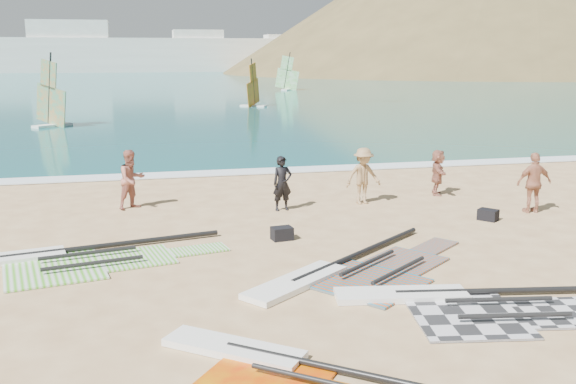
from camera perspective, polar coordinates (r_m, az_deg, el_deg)
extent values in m
plane|color=#D5B47D|center=(13.66, 7.03, -7.44)|extent=(300.00, 300.00, 0.00)
cube|color=#0D5360|center=(144.21, -11.31, 10.22)|extent=(300.00, 240.00, 0.06)
cube|color=white|center=(25.19, -2.48, 1.77)|extent=(300.00, 1.20, 0.04)
cube|color=white|center=(162.81, -18.77, 11.44)|extent=(160.00, 8.00, 8.00)
cube|color=white|center=(162.82, -18.82, 12.14)|extent=(18.00, 7.00, 12.00)
cube|color=white|center=(162.71, -7.99, 12.31)|extent=(12.00, 7.00, 10.00)
cube|color=white|center=(166.80, 0.80, 12.25)|extent=(16.00, 7.00, 9.00)
cube|color=white|center=(172.63, 7.42, 12.49)|extent=(10.00, 7.00, 11.00)
cone|color=brown|center=(167.95, 19.60, 10.01)|extent=(143.00, 143.00, 45.00)
cube|color=#28282A|center=(12.01, 15.53, -10.54)|extent=(2.20, 2.37, 0.04)
cube|color=#28282A|center=(12.65, 22.83, -9.90)|extent=(1.67, 1.58, 0.04)
cylinder|color=black|center=(13.28, 19.83, -8.22)|extent=(4.78, 0.89, 0.12)
cylinder|color=black|center=(12.53, 18.23, -9.06)|extent=(1.98, 0.40, 0.08)
cylinder|color=black|center=(11.90, 19.54, -10.30)|extent=(1.98, 0.40, 0.08)
cube|color=white|center=(12.58, 10.01, -9.02)|extent=(2.59, 1.08, 0.12)
cube|color=#52C324|center=(14.84, -20.13, -6.43)|extent=(2.43, 2.60, 0.04)
cube|color=#52C324|center=(15.05, -13.29, -5.73)|extent=(1.83, 1.74, 0.04)
cube|color=#52C324|center=(15.37, -7.94, -5.13)|extent=(1.45, 0.93, 0.04)
cylinder|color=black|center=(15.92, -15.21, -4.54)|extent=(5.08, 1.15, 0.12)
cylinder|color=black|center=(15.23, -17.35, -5.19)|extent=(2.11, 0.51, 0.09)
cylinder|color=black|center=(14.49, -16.94, -6.07)|extent=(2.11, 0.51, 0.09)
cube|color=white|center=(15.77, -24.11, -5.51)|extent=(2.78, 1.25, 0.12)
cube|color=#DC4409|center=(13.26, 6.72, -7.96)|extent=(2.88, 2.92, 0.04)
cube|color=#DC4409|center=(14.68, 10.41, -6.06)|extent=(2.07, 2.05, 0.04)
cube|color=#DC4409|center=(15.88, 12.90, -4.76)|extent=(1.43, 1.32, 0.04)
cylinder|color=black|center=(14.86, 6.50, -5.38)|extent=(4.02, 3.16, 0.12)
cylinder|color=black|center=(14.01, 7.11, -6.24)|extent=(1.68, 1.34, 0.09)
cylinder|color=black|center=(13.65, 9.83, -6.84)|extent=(1.68, 1.34, 0.09)
cube|color=white|center=(13.03, 0.71, -8.06)|extent=(2.49, 2.16, 0.12)
cylinder|color=black|center=(9.56, 6.53, -15.78)|extent=(3.53, 2.76, 0.10)
cylinder|color=black|center=(9.28, 1.99, -16.23)|extent=(1.48, 1.17, 0.08)
cube|color=white|center=(10.34, -4.87, -13.72)|extent=(2.19, 1.89, 0.12)
cube|color=black|center=(16.07, -0.54, -3.70)|extent=(0.56, 0.44, 0.32)
cube|color=black|center=(18.78, 17.36, -1.94)|extent=(0.61, 0.63, 0.31)
imported|color=black|center=(18.91, -0.51, 0.76)|extent=(0.64, 0.47, 1.63)
imported|color=#AE6554|center=(19.69, -13.73, 1.10)|extent=(1.09, 1.03, 1.78)
imported|color=#99774F|center=(19.88, 6.70, 1.43)|extent=(1.18, 0.74, 1.75)
imported|color=#B37355|center=(19.97, 21.03, 0.77)|extent=(1.07, 0.50, 1.77)
imported|color=#A66651|center=(21.61, 13.16, 1.72)|extent=(0.92, 1.45, 1.50)
cube|color=white|center=(43.32, -20.21, 5.58)|extent=(2.37, 2.29, 0.15)
cube|color=orange|center=(43.21, -20.33, 7.22)|extent=(2.19, 2.32, 2.79)
cube|color=orange|center=(43.11, -20.52, 9.75)|extent=(1.25, 1.33, 1.94)
cylinder|color=black|center=(43.15, -20.44, 8.63)|extent=(0.68, 0.71, 4.42)
cube|color=white|center=(56.01, -3.10, 7.66)|extent=(2.28, 1.79, 0.13)
cube|color=#BC3A21|center=(55.94, -3.12, 8.79)|extent=(1.56, 2.39, 2.49)
cube|color=#BC3A21|center=(55.86, -3.14, 10.54)|extent=(0.90, 1.36, 1.73)
cylinder|color=black|center=(55.89, -3.13, 9.77)|extent=(0.50, 0.71, 3.95)
cube|color=white|center=(80.80, -0.08, 9.09)|extent=(1.96, 2.61, 0.15)
cube|color=green|center=(80.74, -0.08, 9.99)|extent=(2.76, 1.65, 2.82)
cube|color=green|center=(80.69, -0.08, 11.36)|extent=(1.57, 0.95, 1.96)
cylinder|color=black|center=(80.71, -0.08, 10.75)|extent=(0.82, 0.54, 4.47)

